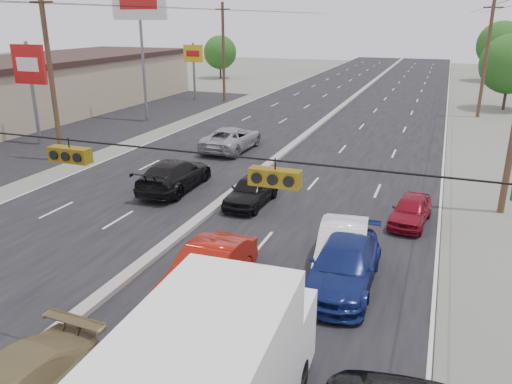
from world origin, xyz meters
TOP-DOWN VIEW (x-y plane):
  - ground at (0.00, 0.00)m, footprint 200.00×200.00m
  - road_surface at (0.00, 30.00)m, footprint 20.00×160.00m
  - center_median at (0.00, 30.00)m, footprint 0.50×160.00m
  - strip_mall at (-26.00, 25.00)m, footprint 12.00×42.00m
  - parking_lot at (-17.00, 25.00)m, footprint 10.00×42.00m
  - utility_pole_left_b at (-12.50, 15.00)m, footprint 1.60×0.30m
  - utility_pole_left_c at (-12.50, 40.00)m, footprint 1.60×0.30m
  - utility_pole_right_c at (12.50, 40.00)m, footprint 1.60×0.30m
  - traffic_signals at (1.40, 0.00)m, footprint 25.00×0.30m
  - pole_sign_mid at (-17.00, 18.00)m, footprint 2.60×0.25m
  - pole_sign_billboard at (-14.50, 28.00)m, footprint 5.00×0.25m
  - pole_sign_far at (-16.00, 40.00)m, footprint 2.20×0.25m
  - tree_left_far at (-22.00, 60.00)m, footprint 4.80×4.80m
  - tree_right_mid at (15.00, 45.00)m, footprint 5.60×5.60m
  - tree_right_far at (16.00, 70.00)m, footprint 6.40×6.40m
  - red_sedan at (3.00, 3.85)m, footprint 1.72×4.73m
  - queue_car_a at (1.40, 11.95)m, footprint 1.76×4.14m
  - queue_car_b at (6.70, 7.06)m, footprint 2.16×4.87m
  - queue_car_d at (7.00, 5.82)m, footprint 2.15×5.16m
  - queue_car_e at (8.69, 12.12)m, footprint 1.83×3.72m
  - oncoming_near at (-3.12, 12.59)m, footprint 2.38×5.50m
  - oncoming_far at (-3.58, 21.18)m, footprint 2.75×5.70m

SIDE VIEW (x-z plane):
  - ground at x=0.00m, z-range 0.00..0.00m
  - road_surface at x=0.00m, z-range -0.01..0.01m
  - parking_lot at x=-17.00m, z-range -0.01..0.01m
  - center_median at x=0.00m, z-range 0.00..0.20m
  - queue_car_e at x=8.69m, z-range 0.00..1.22m
  - queue_car_a at x=1.40m, z-range 0.00..1.39m
  - queue_car_d at x=7.00m, z-range 0.00..1.49m
  - red_sedan at x=3.00m, z-range 0.00..1.55m
  - queue_car_b at x=6.70m, z-range 0.00..1.55m
  - oncoming_far at x=-3.58m, z-range 0.00..1.57m
  - oncoming_near at x=-3.12m, z-range 0.00..1.58m
  - strip_mall at x=-26.00m, z-range 0.00..4.60m
  - tree_left_far at x=-22.00m, z-range 0.66..6.78m
  - tree_right_mid at x=15.00m, z-range 0.77..7.91m
  - pole_sign_far at x=-16.00m, z-range 1.41..7.41m
  - tree_right_far at x=16.00m, z-range 0.88..9.04m
  - utility_pole_left_b at x=-12.50m, z-range 0.11..10.11m
  - utility_pole_left_c at x=-12.50m, z-range 0.11..10.11m
  - utility_pole_right_c at x=12.50m, z-range 0.11..10.11m
  - pole_sign_mid at x=-17.00m, z-range 1.61..8.61m
  - traffic_signals at x=1.40m, z-range 5.22..5.77m
  - pole_sign_billboard at x=-14.50m, z-range 3.37..14.37m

